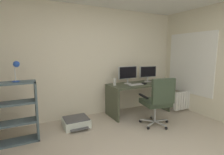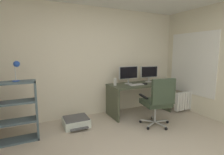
# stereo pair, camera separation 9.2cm
# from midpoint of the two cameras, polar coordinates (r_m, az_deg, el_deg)

# --- Properties ---
(wall_back) EXTENTS (4.74, 0.10, 2.53)m
(wall_back) POSITION_cam_midpoint_polar(r_m,az_deg,el_deg) (4.13, -6.69, 4.99)
(wall_back) COLOR silver
(wall_back) RESTS_ON ground
(window_pane) EXTENTS (0.01, 1.23, 1.43)m
(window_pane) POSITION_cam_midpoint_polar(r_m,az_deg,el_deg) (4.78, 25.38, 4.14)
(window_pane) COLOR white
(window_frame) EXTENTS (0.02, 1.31, 1.51)m
(window_frame) POSITION_cam_midpoint_polar(r_m,az_deg,el_deg) (4.77, 25.32, 4.14)
(window_frame) COLOR white
(desk) EXTENTS (1.51, 0.67, 0.74)m
(desk) POSITION_cam_midpoint_polar(r_m,az_deg,el_deg) (4.32, 9.59, -4.55)
(desk) COLOR #464D3A
(desk) RESTS_ON ground
(monitor_main) EXTENTS (0.53, 0.18, 0.42)m
(monitor_main) POSITION_cam_midpoint_polar(r_m,az_deg,el_deg) (4.19, 6.07, 1.39)
(monitor_main) COLOR #B2B5B7
(monitor_main) RESTS_ON desk
(monitor_secondary) EXTENTS (0.48, 0.18, 0.41)m
(monitor_secondary) POSITION_cam_midpoint_polar(r_m,az_deg,el_deg) (4.55, 12.66, 1.62)
(monitor_secondary) COLOR #B2B5B7
(monitor_secondary) RESTS_ON desk
(keyboard) EXTENTS (0.34, 0.14, 0.02)m
(keyboard) POSITION_cam_midpoint_polar(r_m,az_deg,el_deg) (4.10, 8.64, -2.32)
(keyboard) COLOR silver
(keyboard) RESTS_ON desk
(computer_mouse) EXTENTS (0.08, 0.11, 0.03)m
(computer_mouse) POSITION_cam_midpoint_polar(r_m,az_deg,el_deg) (4.22, 11.42, -1.98)
(computer_mouse) COLOR black
(computer_mouse) RESTS_ON desk
(desktop_speaker) EXTENTS (0.07, 0.07, 0.17)m
(desktop_speaker) POSITION_cam_midpoint_polar(r_m,az_deg,el_deg) (3.99, 1.67, -1.43)
(desktop_speaker) COLOR silver
(desktop_speaker) RESTS_ON desk
(office_chair) EXTENTS (0.65, 0.64, 1.02)m
(office_chair) POSITION_cam_midpoint_polar(r_m,az_deg,el_deg) (3.60, 15.64, -7.15)
(office_chair) COLOR #B7BABC
(office_chair) RESTS_ON ground
(desk_lamp) EXTENTS (0.13, 0.11, 0.33)m
(desk_lamp) POSITION_cam_midpoint_polar(r_m,az_deg,el_deg) (3.19, -28.22, 3.06)
(desk_lamp) COLOR #244BB3
(desk_lamp) RESTS_ON bookshelf
(printer) EXTENTS (0.51, 0.53, 0.19)m
(printer) POSITION_cam_midpoint_polar(r_m,az_deg,el_deg) (3.72, -11.00, -14.14)
(printer) COLOR silver
(printer) RESTS_ON ground
(radiator) EXTENTS (0.75, 0.10, 0.45)m
(radiator) POSITION_cam_midpoint_polar(r_m,az_deg,el_deg) (4.85, 23.95, -6.91)
(radiator) COLOR white
(radiator) RESTS_ON ground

